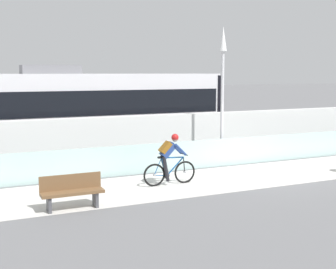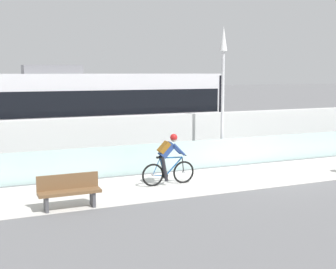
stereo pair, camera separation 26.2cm
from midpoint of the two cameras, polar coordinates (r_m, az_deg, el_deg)
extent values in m
plane|color=slate|center=(16.31, 11.96, -4.83)|extent=(200.00, 200.00, 0.00)
cube|color=silver|center=(16.31, 11.96, -4.81)|extent=(32.00, 3.20, 0.01)
cube|color=silver|center=(17.70, 8.47, -2.04)|extent=(32.00, 0.05, 1.04)
cube|color=silver|center=(19.16, 5.58, -0.01)|extent=(32.00, 0.36, 1.86)
cube|color=#595654|center=(21.46, 2.23, -1.64)|extent=(32.00, 0.08, 0.01)
cube|color=#595654|center=(22.73, 0.61, -1.11)|extent=(32.00, 0.08, 0.01)
cube|color=silver|center=(20.42, -9.15, 3.14)|extent=(11.00, 2.50, 3.10)
cube|color=black|center=(20.39, -9.17, 4.13)|extent=(10.56, 2.54, 1.04)
cube|color=red|center=(20.57, -9.07, -0.66)|extent=(10.78, 2.53, 0.28)
cube|color=slate|center=(19.92, -14.81, 7.86)|extent=(2.40, 1.10, 0.36)
cube|color=#232326|center=(19.97, -18.84, -1.73)|extent=(1.40, 1.88, 0.20)
cylinder|color=black|center=(19.28, -18.62, -2.23)|extent=(0.60, 0.10, 0.60)
cylinder|color=black|center=(20.69, -19.03, -1.59)|extent=(0.60, 0.10, 0.60)
cube|color=#232326|center=(21.77, -0.09, -0.55)|extent=(1.40, 1.88, 0.20)
cylinder|color=black|center=(21.14, 0.71, -0.97)|extent=(0.60, 0.10, 0.60)
cylinder|color=black|center=(22.43, -0.85, -0.46)|extent=(0.60, 0.10, 0.60)
cube|color=black|center=(22.47, 4.41, 3.63)|extent=(0.16, 2.54, 2.94)
torus|color=black|center=(14.57, 1.58, -4.71)|extent=(0.72, 0.06, 0.72)
cylinder|color=#99999E|center=(14.57, 1.58, -4.71)|extent=(0.07, 0.10, 0.07)
torus|color=black|center=(14.15, -2.26, -5.09)|extent=(0.72, 0.06, 0.72)
cylinder|color=#99999E|center=(14.15, -2.26, -5.09)|extent=(0.07, 0.10, 0.07)
cylinder|color=#144C8C|center=(14.38, 0.37, -4.00)|extent=(0.60, 0.04, 0.58)
cylinder|color=#144C8C|center=(14.23, -1.01, -4.07)|extent=(0.22, 0.04, 0.59)
cylinder|color=#144C8C|center=(14.29, 0.05, -2.89)|extent=(0.76, 0.04, 0.07)
cylinder|color=#144C8C|center=(14.24, -1.46, -5.13)|extent=(0.43, 0.03, 0.09)
cylinder|color=#144C8C|center=(14.14, -1.80, -4.02)|extent=(0.27, 0.02, 0.53)
cylinder|color=black|center=(14.51, 1.50, -3.78)|extent=(0.08, 0.03, 0.49)
cube|color=black|center=(14.14, -1.35, -2.87)|extent=(0.24, 0.10, 0.05)
cylinder|color=black|center=(14.43, 1.41, -2.44)|extent=(0.03, 0.58, 0.03)
cylinder|color=#262628|center=(14.33, -0.68, -5.17)|extent=(0.18, 0.02, 0.18)
cube|color=navy|center=(14.18, -0.53, -1.95)|extent=(0.50, 0.28, 0.51)
cube|color=#8C5919|center=(14.13, -0.88, -1.61)|extent=(0.38, 0.30, 0.38)
sphere|color=beige|center=(14.23, 0.35, -0.51)|extent=(0.20, 0.20, 0.20)
sphere|color=red|center=(14.22, 0.35, -0.37)|extent=(0.23, 0.23, 0.23)
cylinder|color=navy|center=(14.19, 1.05, -1.91)|extent=(0.41, 0.08, 0.41)
cylinder|color=navy|center=(14.47, 0.51, -1.71)|extent=(0.41, 0.08, 0.41)
cylinder|color=black|center=(14.17, -0.79, -4.31)|extent=(0.25, 0.11, 0.79)
cylinder|color=black|center=(14.30, -1.08, -3.62)|extent=(0.25, 0.11, 0.52)
cylinder|color=gray|center=(17.71, 6.24, -3.38)|extent=(0.24, 0.24, 0.20)
cylinder|color=silver|center=(17.43, 6.34, 3.41)|extent=(0.12, 0.12, 4.20)
cone|color=white|center=(17.42, 6.47, 11.80)|extent=(0.28, 0.28, 0.90)
cube|color=brown|center=(12.07, -12.45, -7.09)|extent=(1.60, 0.44, 0.08)
cube|color=brown|center=(12.20, -12.68, -5.78)|extent=(1.60, 0.06, 0.40)
cube|color=#4C4C51|center=(12.03, -15.24, -8.44)|extent=(0.08, 0.36, 0.41)
cube|color=#4C4C51|center=(12.26, -9.65, -7.97)|extent=(0.08, 0.36, 0.41)
camera|label=1|loc=(0.13, -90.45, -0.06)|focal=48.83mm
camera|label=2|loc=(0.13, 89.55, 0.06)|focal=48.83mm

